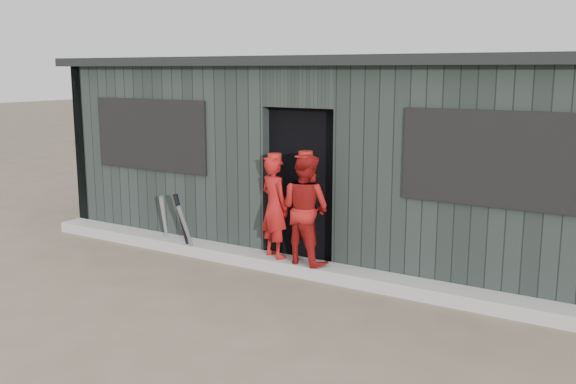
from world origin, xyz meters
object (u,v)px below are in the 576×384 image
Objects in this scene: bat_left at (165,223)px; bat_mid at (187,231)px; player_red_right at (305,209)px; player_grey_back at (354,215)px; player_red_left at (275,207)px; bat_right at (183,225)px; dugout at (351,153)px.

bat_left is 0.52m from bat_mid.
bat_left is at bearing 11.82° from player_red_right.
player_red_right is at bearing 64.13° from player_grey_back.
bat_mid is at bearing 16.95° from player_red_right.
player_red_left is 0.95× the size of player_red_right.
bat_right is at bearing -13.43° from bat_left.
dugout is at bearing -75.14° from player_red_left.
player_grey_back is at bearing -61.79° from dugout.
bat_left is at bearing 25.76° from player_red_left.
player_red_right is at bearing 2.33° from bat_left.
dugout is (-0.62, 1.15, 0.60)m from player_grey_back.
player_red_right is (1.67, 0.22, 0.46)m from bat_mid.
bat_mid is (0.51, -0.13, -0.03)m from bat_left.
bat_left reaches higher than bat_mid.
bat_mid is 1.32m from player_red_left.
bat_left is 2.22m from player_red_right.
bat_right is 0.68× the size of player_red_left.
bat_left is 0.89× the size of bat_right.
player_grey_back is at bearing 18.47° from bat_right.
bat_right is at bearing 161.65° from bat_mid.
bat_left is 1.78m from player_red_left.
player_red_left is 0.15× the size of dugout.
bat_left is 0.09× the size of dugout.
player_red_left is at bearing 41.48° from player_grey_back.
player_red_right is 0.16× the size of dugout.
player_red_left is at bearing 3.59° from bat_left.
player_red_right is at bearing -82.06° from dugout.
player_red_right is (2.18, 0.09, 0.43)m from bat_left.
bat_left is 0.61× the size of player_red_left.
dugout is at bearing 50.63° from bat_right.
bat_right is at bearing 28.23° from player_grey_back.
player_red_left is at bearing 6.94° from player_red_right.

